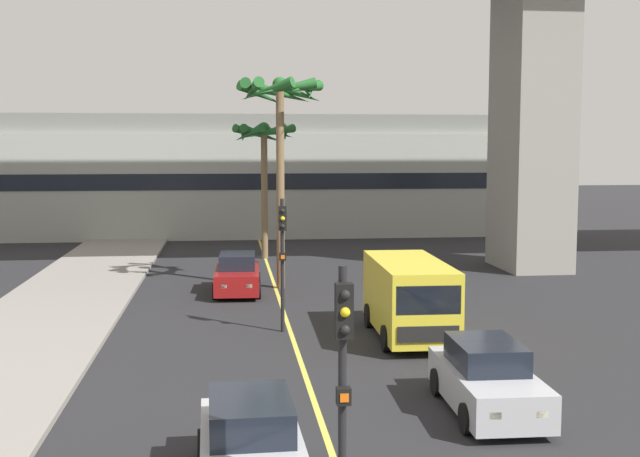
# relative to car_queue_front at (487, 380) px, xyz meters

# --- Properties ---
(lane_stripe_center) EXTENTS (0.14, 56.00, 0.01)m
(lane_stripe_center) POSITION_rel_car_queue_front_xyz_m (-3.70, 9.95, -0.72)
(lane_stripe_center) COLOR #DBCC4C
(lane_stripe_center) RESTS_ON ground
(pier_building_backdrop) EXTENTS (38.19, 8.04, 7.77)m
(pier_building_backdrop) POSITION_rel_car_queue_front_xyz_m (-3.70, 36.86, 3.11)
(pier_building_backdrop) COLOR #ADB2A8
(pier_building_backdrop) RESTS_ON ground
(car_queue_front) EXTENTS (1.91, 4.14, 1.56)m
(car_queue_front) POSITION_rel_car_queue_front_xyz_m (0.00, 0.00, 0.00)
(car_queue_front) COLOR #B7BABF
(car_queue_front) RESTS_ON ground
(car_queue_second) EXTENTS (1.91, 4.14, 1.56)m
(car_queue_second) POSITION_rel_car_queue_front_xyz_m (-5.27, -3.41, 0.00)
(car_queue_second) COLOR #B7BABF
(car_queue_second) RESTS_ON ground
(car_queue_third) EXTENTS (1.94, 4.15, 1.56)m
(car_queue_third) POSITION_rel_car_queue_front_xyz_m (-5.27, 15.00, 0.00)
(car_queue_third) COLOR maroon
(car_queue_third) RESTS_ON ground
(delivery_van) EXTENTS (2.23, 5.28, 2.36)m
(delivery_van) POSITION_rel_car_queue_front_xyz_m (-0.19, 6.87, 0.57)
(delivery_van) COLOR yellow
(delivery_van) RESTS_ON ground
(traffic_light_median_near) EXTENTS (0.24, 0.37, 4.20)m
(traffic_light_median_near) POSITION_rel_car_queue_front_xyz_m (-4.06, -5.93, 1.99)
(traffic_light_median_near) COLOR black
(traffic_light_median_near) RESTS_ON ground
(traffic_light_median_far) EXTENTS (0.24, 0.37, 4.20)m
(traffic_light_median_far) POSITION_rel_car_queue_front_xyz_m (-3.94, 8.07, 1.99)
(traffic_light_median_far) COLOR black
(traffic_light_median_far) RESTS_ON ground
(palm_tree_near_median) EXTENTS (3.60, 3.61, 8.57)m
(palm_tree_near_median) POSITION_rel_car_queue_front_xyz_m (-3.49, 15.86, 6.60)
(palm_tree_near_median) COLOR brown
(palm_tree_near_median) RESTS_ON ground
(palm_tree_mid_median) EXTENTS (3.32, 3.32, 7.02)m
(palm_tree_mid_median) POSITION_rel_car_queue_front_xyz_m (-3.72, 24.68, 5.19)
(palm_tree_mid_median) COLOR brown
(palm_tree_mid_median) RESTS_ON ground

